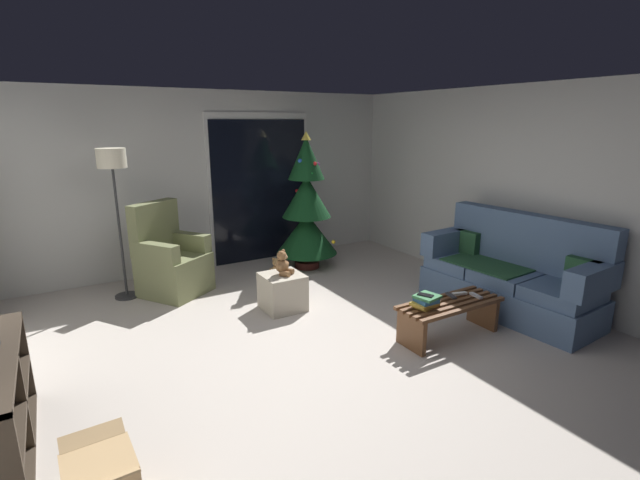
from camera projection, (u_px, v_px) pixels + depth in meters
The scene contains 18 objects.
ground_plane at pixel (322, 349), 4.27m from camera, with size 7.00×7.00×0.00m, color #BCB2A8.
wall_back at pixel (212, 181), 6.50m from camera, with size 5.72×0.12×2.50m, color beige.
wall_right at pixel (529, 193), 5.37m from camera, with size 0.12×6.00×2.50m, color beige.
patio_door_frame at pixel (260, 188), 6.83m from camera, with size 1.60×0.02×2.20m, color silver.
patio_door_glass at pixel (261, 191), 6.83m from camera, with size 1.50×0.02×2.10m, color black.
couch at pixel (512, 276), 5.08m from camera, with size 0.91×1.99×1.08m.
coffee_table at pixel (449, 313), 4.46m from camera, with size 1.10×0.40×0.37m.
remote_silver at pixel (476, 296), 4.55m from camera, with size 0.04×0.16×0.02m, color #ADADB2.
remote_graphite at pixel (451, 296), 4.55m from camera, with size 0.04×0.16×0.02m, color #333338.
remote_white at pixel (460, 294), 4.61m from camera, with size 0.04×0.16×0.02m, color silver.
book_stack at pixel (426, 301), 4.28m from camera, with size 0.29×0.24×0.12m.
cell_phone at pixel (426, 295), 4.26m from camera, with size 0.07×0.14×0.01m, color black.
christmas_tree at pixel (307, 209), 6.45m from camera, with size 0.88×0.88×1.94m.
armchair at pixel (171, 262), 5.58m from camera, with size 0.95×0.95×1.13m.
floor_lamp at pixel (113, 173), 5.16m from camera, with size 0.32×0.32×1.78m.
ottoman at pixel (283, 292), 5.13m from camera, with size 0.44×0.44×0.41m, color #B2A893.
teddy_bear_chestnut at pixel (283, 264), 5.04m from camera, with size 0.21×0.22×0.29m.
teddy_bear_honey_by_tree at pixel (276, 269), 6.18m from camera, with size 0.21×0.22×0.29m.
Camera 1 is at (-1.99, -3.32, 2.08)m, focal length 25.49 mm.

